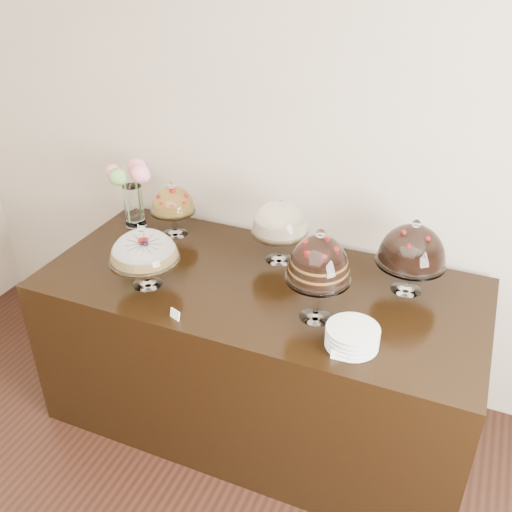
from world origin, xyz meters
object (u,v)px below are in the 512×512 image
at_px(display_counter, 260,352).
at_px(flower_vase, 131,186).
at_px(plate_stack, 352,337).
at_px(cake_stand_cheesecake, 280,220).
at_px(cake_stand_fruit_tart, 173,202).
at_px(cake_stand_sugar_sponge, 144,249).
at_px(cake_stand_dark_choco, 413,248).
at_px(cake_stand_choco_layer, 319,262).

relative_size(display_counter, flower_vase, 5.53).
relative_size(flower_vase, plate_stack, 1.82).
bearing_deg(display_counter, plate_stack, -29.17).
bearing_deg(display_counter, flower_vase, 161.88).
distance_m(cake_stand_cheesecake, plate_stack, 0.79).
relative_size(cake_stand_cheesecake, cake_stand_fruit_tart, 1.16).
relative_size(display_counter, cake_stand_sugar_sponge, 6.43).
bearing_deg(cake_stand_sugar_sponge, plate_stack, -4.18).
distance_m(display_counter, flower_vase, 1.19).
relative_size(cake_stand_cheesecake, cake_stand_dark_choco, 0.98).
bearing_deg(cake_stand_sugar_sponge, cake_stand_fruit_tart, 105.13).
height_order(cake_stand_sugar_sponge, plate_stack, cake_stand_sugar_sponge).
height_order(cake_stand_choco_layer, cake_stand_fruit_tart, cake_stand_choco_layer).
xyz_separation_m(cake_stand_fruit_tart, flower_vase, (-0.28, 0.02, 0.05)).
height_order(flower_vase, plate_stack, flower_vase).
bearing_deg(cake_stand_dark_choco, display_counter, -162.11).
xyz_separation_m(cake_stand_sugar_sponge, cake_stand_dark_choco, (1.19, 0.45, 0.04)).
distance_m(display_counter, cake_stand_choco_layer, 0.83).
bearing_deg(cake_stand_cheesecake, cake_stand_choco_layer, -51.04).
bearing_deg(cake_stand_cheesecake, display_counter, -91.80).
bearing_deg(cake_stand_fruit_tart, flower_vase, 176.80).
bearing_deg(display_counter, cake_stand_sugar_sponge, -155.93).
relative_size(cake_stand_sugar_sponge, cake_stand_choco_layer, 0.76).
height_order(cake_stand_sugar_sponge, cake_stand_cheesecake, cake_stand_cheesecake).
bearing_deg(cake_stand_choco_layer, cake_stand_sugar_sponge, -175.77).
height_order(display_counter, cake_stand_fruit_tart, cake_stand_fruit_tart).
xyz_separation_m(cake_stand_choco_layer, cake_stand_fruit_tart, (-0.99, 0.45, -0.09)).
distance_m(cake_stand_dark_choco, flower_vase, 1.61).
xyz_separation_m(cake_stand_fruit_tart, plate_stack, (1.19, -0.59, -0.15)).
relative_size(cake_stand_choco_layer, cake_stand_fruit_tart, 1.40).
bearing_deg(flower_vase, cake_stand_cheesecake, -3.34).
height_order(display_counter, cake_stand_sugar_sponge, cake_stand_sugar_sponge).
bearing_deg(cake_stand_cheesecake, plate_stack, -45.76).
bearing_deg(cake_stand_choco_layer, cake_stand_cheesecake, 128.96).
distance_m(cake_stand_cheesecake, cake_stand_fruit_tart, 0.66).
relative_size(display_counter, cake_stand_choco_layer, 4.89).
bearing_deg(plate_stack, flower_vase, 157.56).
distance_m(cake_stand_sugar_sponge, cake_stand_fruit_tart, 0.53).
bearing_deg(cake_stand_fruit_tart, cake_stand_dark_choco, -2.87).
distance_m(cake_stand_cheesecake, cake_stand_dark_choco, 0.67).
bearing_deg(cake_stand_choco_layer, plate_stack, -34.41).
distance_m(display_counter, cake_stand_fruit_tart, 0.96).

